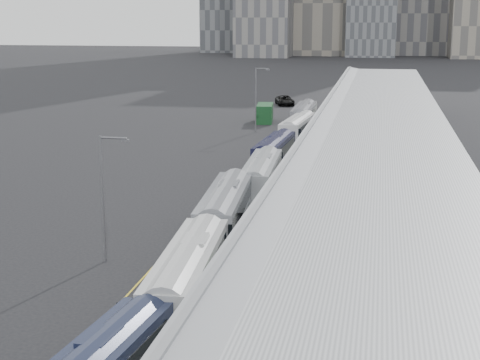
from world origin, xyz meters
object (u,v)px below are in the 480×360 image
(bus_2, at_px, (189,285))
(bus_7, at_px, (304,119))
(bus_4, at_px, (261,182))
(street_lamp_far, at_px, (257,95))
(street_lamp_near, at_px, (105,190))
(bus_5, at_px, (274,156))
(bus_3, at_px, (225,217))
(suv, at_px, (285,100))
(bus_6, at_px, (298,132))
(shipping_container, at_px, (265,113))

(bus_2, bearing_deg, bus_7, 86.47)
(bus_4, relative_size, street_lamp_far, 1.41)
(bus_4, bearing_deg, street_lamp_near, -113.67)
(bus_7, height_order, street_lamp_far, street_lamp_far)
(bus_5, height_order, bus_7, bus_7)
(bus_2, bearing_deg, street_lamp_near, 131.35)
(bus_5, xyz_separation_m, street_lamp_near, (-6.67, -32.33, 3.46))
(street_lamp_far, bearing_deg, bus_7, 25.89)
(bus_5, relative_size, street_lamp_far, 1.35)
(bus_7, bearing_deg, street_lamp_far, -154.51)
(bus_3, relative_size, bus_4, 1.05)
(street_lamp_near, relative_size, suv, 1.33)
(bus_6, distance_m, suv, 43.06)
(street_lamp_near, height_order, shipping_container, street_lamp_near)
(street_lamp_far, bearing_deg, suv, 90.57)
(bus_5, distance_m, street_lamp_near, 33.19)
(bus_3, relative_size, street_lamp_near, 1.59)
(bus_3, bearing_deg, bus_2, -90.43)
(bus_2, relative_size, shipping_container, 2.19)
(bus_7, bearing_deg, bus_2, -89.80)
(bus_7, height_order, street_lamp_near, street_lamp_near)
(shipping_container, bearing_deg, bus_6, -75.28)
(bus_6, height_order, street_lamp_near, street_lamp_near)
(bus_4, xyz_separation_m, bus_7, (-0.50, 41.74, 0.05))
(bus_7, bearing_deg, bus_6, -88.22)
(bus_4, relative_size, bus_6, 1.01)
(bus_7, distance_m, street_lamp_near, 61.54)
(bus_7, bearing_deg, street_lamp_near, -96.83)
(bus_2, height_order, shipping_container, bus_2)
(street_lamp_near, bearing_deg, street_lamp_far, 89.54)
(bus_2, distance_m, bus_4, 26.79)
(bus_2, xyz_separation_m, bus_5, (-0.94, 39.81, -0.13))
(bus_4, xyz_separation_m, street_lamp_near, (-7.38, -19.31, 3.39))
(bus_6, bearing_deg, suv, 104.37)
(bus_5, bearing_deg, bus_6, 90.72)
(bus_4, relative_size, shipping_container, 2.10)
(bus_4, height_order, suv, bus_4)
(bus_3, xyz_separation_m, suv, (-6.55, 84.78, -0.77))
(bus_5, height_order, street_lamp_near, street_lamp_near)
(bus_7, bearing_deg, shipping_container, 132.98)
(bus_3, relative_size, street_lamp_far, 1.48)
(street_lamp_near, bearing_deg, bus_2, -44.51)
(bus_7, relative_size, shipping_container, 2.15)
(bus_4, bearing_deg, bus_3, -95.95)
(bus_2, relative_size, bus_7, 1.02)
(bus_5, distance_m, bus_7, 28.73)
(bus_4, relative_size, bus_7, 0.98)
(bus_6, bearing_deg, shipping_container, 115.59)
(street_lamp_far, distance_m, suv, 33.84)
(bus_5, height_order, suv, bus_5)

